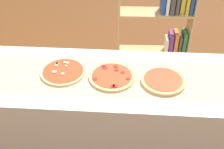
% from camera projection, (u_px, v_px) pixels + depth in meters
% --- Properties ---
extents(counter, '(2.48, 0.66, 0.94)m').
position_uv_depth(counter, '(112.00, 124.00, 2.13)').
color(counter, beige).
rests_on(counter, ground_plane).
extents(parchment_paper, '(2.20, 0.40, 0.00)m').
position_uv_depth(parchment_paper, '(112.00, 77.00, 1.84)').
color(parchment_paper, tan).
rests_on(parchment_paper, counter).
extents(pizza_mushroom_0, '(0.31, 0.31, 0.02)m').
position_uv_depth(pizza_mushroom_0, '(63.00, 71.00, 1.87)').
color(pizza_mushroom_0, '#E5C17F').
rests_on(pizza_mushroom_0, parchment_paper).
extents(pizza_pepperoni_1, '(0.31, 0.31, 0.02)m').
position_uv_depth(pizza_pepperoni_1, '(112.00, 76.00, 1.83)').
color(pizza_pepperoni_1, '#DBB26B').
rests_on(pizza_pepperoni_1, parchment_paper).
extents(pizza_plain_2, '(0.29, 0.29, 0.02)m').
position_uv_depth(pizza_plain_2, '(163.00, 80.00, 1.79)').
color(pizza_plain_2, '#DBB26B').
rests_on(pizza_plain_2, parchment_paper).
extents(bookshelf, '(0.74, 0.25, 1.38)m').
position_uv_depth(bookshelf, '(163.00, 35.00, 2.82)').
color(bookshelf, tan).
rests_on(bookshelf, ground_plane).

